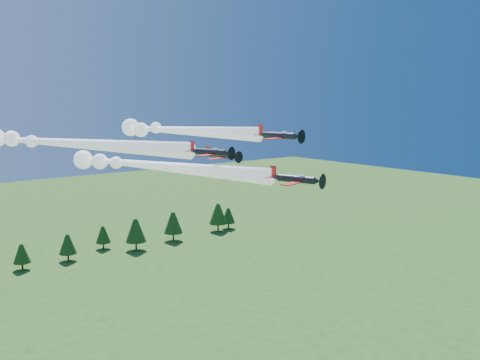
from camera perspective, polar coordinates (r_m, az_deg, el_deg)
plane_lead at (r=95.80m, az=-9.48°, el=1.56°), size 19.75×51.36×3.70m
plane_left at (r=98.54m, az=-18.19°, el=3.79°), size 22.45×53.56×3.70m
plane_right at (r=105.46m, az=-6.79°, el=5.29°), size 14.37×43.81×3.70m
plane_slot at (r=87.81m, az=-1.88°, el=2.61°), size 6.96×7.61×2.43m
treeline at (r=187.12m, az=-17.96°, el=-6.31°), size 169.62×19.27×11.45m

